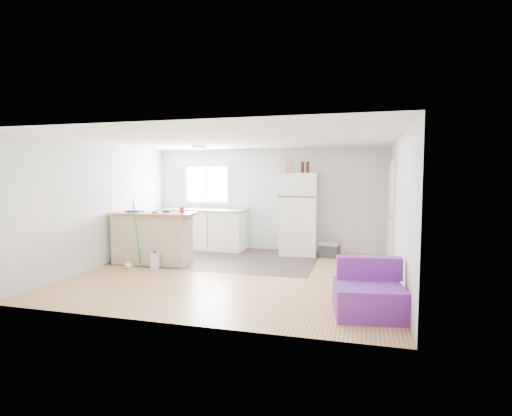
% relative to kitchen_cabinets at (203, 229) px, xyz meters
% --- Properties ---
extents(room, '(5.51, 5.01, 2.41)m').
position_rel_kitchen_cabinets_xyz_m(room, '(1.55, -2.17, 0.71)').
color(room, olive).
rests_on(room, ground).
extents(vinyl_zone, '(4.05, 2.50, 0.00)m').
position_rel_kitchen_cabinets_xyz_m(vinyl_zone, '(0.82, -0.92, -0.49)').
color(vinyl_zone, '#352D28').
rests_on(vinyl_zone, floor).
extents(window, '(1.18, 0.06, 0.98)m').
position_rel_kitchen_cabinets_xyz_m(window, '(-0.00, 0.32, 1.06)').
color(window, white).
rests_on(window, back_wall).
extents(interior_door, '(0.11, 0.92, 2.10)m').
position_rel_kitchen_cabinets_xyz_m(interior_door, '(4.27, -0.62, 0.53)').
color(interior_door, white).
rests_on(interior_door, right_wall).
extents(ceiling_fixture, '(0.30, 0.30, 0.07)m').
position_rel_kitchen_cabinets_xyz_m(ceiling_fixture, '(0.35, -0.97, 1.87)').
color(ceiling_fixture, white).
rests_on(ceiling_fixture, ceiling).
extents(kitchen_cabinets, '(2.17, 0.74, 1.24)m').
position_rel_kitchen_cabinets_xyz_m(kitchen_cabinets, '(0.00, 0.00, 0.00)').
color(kitchen_cabinets, white).
rests_on(kitchen_cabinets, floor).
extents(peninsula, '(1.71, 0.72, 1.03)m').
position_rel_kitchen_cabinets_xyz_m(peninsula, '(-0.34, -1.76, 0.03)').
color(peninsula, '#C7B48F').
rests_on(peninsula, floor).
extents(refrigerator, '(0.86, 0.82, 1.82)m').
position_rel_kitchen_cabinets_xyz_m(refrigerator, '(2.34, -0.06, 0.42)').
color(refrigerator, white).
rests_on(refrigerator, floor).
extents(cooler, '(0.48, 0.38, 0.32)m').
position_rel_kitchen_cabinets_xyz_m(cooler, '(3.05, -0.25, -0.32)').
color(cooler, '#2D2D30').
rests_on(cooler, floor).
extents(purple_seat, '(0.95, 0.91, 0.69)m').
position_rel_kitchen_cabinets_xyz_m(purple_seat, '(3.83, -3.70, -0.24)').
color(purple_seat, '#642D92').
rests_on(purple_seat, floor).
extents(cleaner_jug, '(0.17, 0.13, 0.34)m').
position_rel_kitchen_cabinets_xyz_m(cleaner_jug, '(-0.08, -2.14, -0.34)').
color(cleaner_jug, silver).
rests_on(cleaner_jug, floor).
extents(mop, '(0.25, 0.36, 1.30)m').
position_rel_kitchen_cabinets_xyz_m(mop, '(-0.50, -2.30, -0.26)').
color(mop, green).
rests_on(mop, floor).
extents(red_cup, '(0.09, 0.09, 0.12)m').
position_rel_kitchen_cabinets_xyz_m(red_cup, '(0.29, -1.72, 0.60)').
color(red_cup, red).
rests_on(red_cup, peninsula).
extents(blue_tray, '(0.30, 0.22, 0.04)m').
position_rel_kitchen_cabinets_xyz_m(blue_tray, '(-0.72, -1.78, 0.56)').
color(blue_tray, '#121FAD').
rests_on(blue_tray, peninsula).
extents(tool_a, '(0.15, 0.10, 0.03)m').
position_rel_kitchen_cabinets_xyz_m(tool_a, '(-0.08, -1.66, 0.56)').
color(tool_a, black).
rests_on(tool_a, peninsula).
extents(tool_b, '(0.10, 0.05, 0.03)m').
position_rel_kitchen_cabinets_xyz_m(tool_b, '(-0.22, -1.87, 0.55)').
color(tool_b, black).
rests_on(tool_b, peninsula).
extents(cardboard_box, '(0.21, 0.12, 0.30)m').
position_rel_kitchen_cabinets_xyz_m(cardboard_box, '(2.16, -0.12, 1.48)').
color(cardboard_box, tan).
rests_on(cardboard_box, refrigerator).
extents(bottle_left, '(0.09, 0.09, 0.25)m').
position_rel_kitchen_cabinets_xyz_m(bottle_left, '(2.44, -0.14, 1.46)').
color(bottle_left, '#341409').
rests_on(bottle_left, refrigerator).
extents(bottle_right, '(0.09, 0.09, 0.25)m').
position_rel_kitchen_cabinets_xyz_m(bottle_right, '(2.54, -0.09, 1.46)').
color(bottle_right, '#341409').
rests_on(bottle_right, refrigerator).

